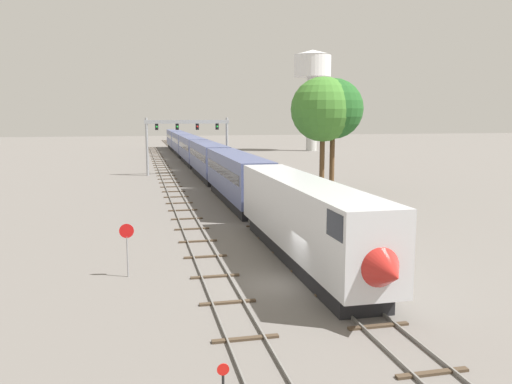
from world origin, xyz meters
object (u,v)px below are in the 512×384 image
object	(u,v)px
stop_sign	(127,243)
trackside_tree_mid	(333,109)
trackside_tree_left	(323,110)
signal_gantry	(187,133)
passenger_train	(199,154)
water_tower	(312,73)

from	to	relation	value
stop_sign	trackside_tree_mid	world-z (taller)	trackside_tree_mid
trackside_tree_left	stop_sign	bearing A→B (deg)	-127.12
signal_gantry	trackside_tree_mid	world-z (taller)	trackside_tree_mid
passenger_train	stop_sign	distance (m)	54.89
passenger_train	stop_sign	bearing A→B (deg)	-100.50
passenger_train	signal_gantry	size ratio (longest dim) A/B	10.47
passenger_train	water_tower	xyz separation A→B (m)	(31.97, 39.30, 15.85)
passenger_train	stop_sign	world-z (taller)	passenger_train
passenger_train	trackside_tree_mid	world-z (taller)	trackside_tree_mid
signal_gantry	water_tower	bearing A→B (deg)	52.98
trackside_tree_left	water_tower	bearing A→B (deg)	72.16
trackside_tree_left	passenger_train	bearing A→B (deg)	112.21
trackside_tree_left	trackside_tree_mid	world-z (taller)	trackside_tree_left
signal_gantry	stop_sign	bearing A→B (deg)	-99.19
trackside_tree_left	signal_gantry	bearing A→B (deg)	122.65
trackside_tree_left	trackside_tree_mid	bearing A→B (deg)	4.08
water_tower	stop_sign	world-z (taller)	water_tower
water_tower	stop_sign	size ratio (longest dim) A/B	8.32
signal_gantry	trackside_tree_left	bearing A→B (deg)	-57.35
stop_sign	trackside_tree_left	size ratio (longest dim) A/B	0.23
stop_sign	trackside_tree_mid	distance (m)	36.05
trackside_tree_left	trackside_tree_mid	xyz separation A→B (m)	(1.22, 0.09, 0.06)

